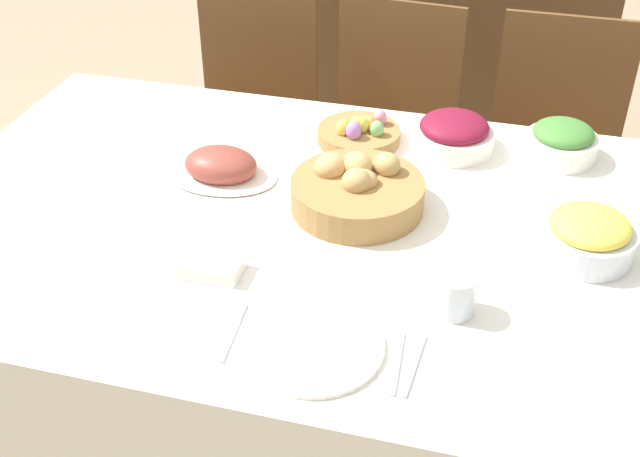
{
  "coord_description": "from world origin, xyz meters",
  "views": [
    {
      "loc": [
        0.39,
        -1.43,
        1.77
      ],
      "look_at": [
        0.03,
        -0.09,
        0.8
      ],
      "focal_mm": 45.0,
      "sensor_mm": 36.0,
      "label": 1
    }
  ],
  "objects_px": {
    "green_salad_bowl": "(562,141)",
    "chair_far_left": "(249,115)",
    "drinking_cup": "(455,294)",
    "chair_far_right": "(553,152)",
    "sideboard": "(450,39)",
    "dinner_plate": "(314,346)",
    "knife": "(397,362)",
    "pineapple_bowl": "(588,236)",
    "fork": "(233,332)",
    "spoon": "(414,365)",
    "butter_dish": "(210,266)",
    "beet_salad_bowl": "(454,134)",
    "egg_basket": "(360,133)",
    "chair_far_center": "(385,132)",
    "bread_basket": "(357,191)",
    "ham_platter": "(221,167)"
  },
  "relations": [
    {
      "from": "ham_platter",
      "to": "butter_dish",
      "type": "xyz_separation_m",
      "value": [
        0.11,
        -0.36,
        -0.01
      ]
    },
    {
      "from": "sideboard",
      "to": "bread_basket",
      "type": "xyz_separation_m",
      "value": [
        -0.01,
        -1.79,
        0.33
      ]
    },
    {
      "from": "chair_far_left",
      "to": "knife",
      "type": "distance_m",
      "value": 1.55
    },
    {
      "from": "bread_basket",
      "to": "beet_salad_bowl",
      "type": "bearing_deg",
      "value": 61.48
    },
    {
      "from": "spoon",
      "to": "butter_dish",
      "type": "distance_m",
      "value": 0.47
    },
    {
      "from": "chair_far_left",
      "to": "butter_dish",
      "type": "distance_m",
      "value": 1.25
    },
    {
      "from": "beet_salad_bowl",
      "to": "knife",
      "type": "distance_m",
      "value": 0.8
    },
    {
      "from": "dinner_plate",
      "to": "knife",
      "type": "relative_size",
      "value": 1.59
    },
    {
      "from": "drinking_cup",
      "to": "chair_far_right",
      "type": "bearing_deg",
      "value": 80.32
    },
    {
      "from": "sideboard",
      "to": "beet_salad_bowl",
      "type": "xyz_separation_m",
      "value": [
        0.16,
        -1.46,
        0.32
      ]
    },
    {
      "from": "chair_far_left",
      "to": "chair_far_center",
      "type": "distance_m",
      "value": 0.48
    },
    {
      "from": "chair_far_center",
      "to": "bread_basket",
      "type": "relative_size",
      "value": 2.97
    },
    {
      "from": "chair_far_center",
      "to": "egg_basket",
      "type": "xyz_separation_m",
      "value": [
        0.03,
        -0.56,
        0.29
      ]
    },
    {
      "from": "egg_basket",
      "to": "dinner_plate",
      "type": "distance_m",
      "value": 0.78
    },
    {
      "from": "chair_far_right",
      "to": "bread_basket",
      "type": "relative_size",
      "value": 2.97
    },
    {
      "from": "drinking_cup",
      "to": "pineapple_bowl",
      "type": "bearing_deg",
      "value": 45.96
    },
    {
      "from": "pineapple_bowl",
      "to": "spoon",
      "type": "bearing_deg",
      "value": -124.89
    },
    {
      "from": "sideboard",
      "to": "spoon",
      "type": "xyz_separation_m",
      "value": [
        0.2,
        -2.26,
        0.28
      ]
    },
    {
      "from": "chair_far_left",
      "to": "knife",
      "type": "xyz_separation_m",
      "value": [
        0.75,
        -1.34,
        0.26
      ]
    },
    {
      "from": "fork",
      "to": "drinking_cup",
      "type": "distance_m",
      "value": 0.42
    },
    {
      "from": "ham_platter",
      "to": "knife",
      "type": "bearing_deg",
      "value": -44.63
    },
    {
      "from": "ham_platter",
      "to": "dinner_plate",
      "type": "distance_m",
      "value": 0.64
    },
    {
      "from": "chair_far_center",
      "to": "dinner_plate",
      "type": "xyz_separation_m",
      "value": [
        0.12,
        -1.33,
        0.27
      ]
    },
    {
      "from": "pineapple_bowl",
      "to": "chair_far_center",
      "type": "bearing_deg",
      "value": 122.76
    },
    {
      "from": "pineapple_bowl",
      "to": "drinking_cup",
      "type": "height_order",
      "value": "pineapple_bowl"
    },
    {
      "from": "bread_basket",
      "to": "spoon",
      "type": "bearing_deg",
      "value": -65.99
    },
    {
      "from": "sideboard",
      "to": "green_salad_bowl",
      "type": "relative_size",
      "value": 7.23
    },
    {
      "from": "sideboard",
      "to": "spoon",
      "type": "relative_size",
      "value": 7.88
    },
    {
      "from": "chair_far_right",
      "to": "spoon",
      "type": "height_order",
      "value": "chair_far_right"
    },
    {
      "from": "chair_far_right",
      "to": "egg_basket",
      "type": "relative_size",
      "value": 4.18
    },
    {
      "from": "ham_platter",
      "to": "pineapple_bowl",
      "type": "height_order",
      "value": "pineapple_bowl"
    },
    {
      "from": "sideboard",
      "to": "pineapple_bowl",
      "type": "height_order",
      "value": "sideboard"
    },
    {
      "from": "chair_far_right",
      "to": "drinking_cup",
      "type": "distance_m",
      "value": 1.22
    },
    {
      "from": "chair_far_right",
      "to": "beet_salad_bowl",
      "type": "xyz_separation_m",
      "value": [
        -0.28,
        -0.53,
        0.31
      ]
    },
    {
      "from": "drinking_cup",
      "to": "butter_dish",
      "type": "bearing_deg",
      "value": -179.49
    },
    {
      "from": "sideboard",
      "to": "dinner_plate",
      "type": "height_order",
      "value": "sideboard"
    },
    {
      "from": "green_salad_bowl",
      "to": "beet_salad_bowl",
      "type": "xyz_separation_m",
      "value": [
        -0.27,
        -0.02,
        -0.0
      ]
    },
    {
      "from": "bread_basket",
      "to": "fork",
      "type": "relative_size",
      "value": 1.86
    },
    {
      "from": "beet_salad_bowl",
      "to": "drinking_cup",
      "type": "xyz_separation_m",
      "value": [
        0.08,
        -0.64,
        -0.0
      ]
    },
    {
      "from": "knife",
      "to": "butter_dish",
      "type": "height_order",
      "value": "butter_dish"
    },
    {
      "from": "green_salad_bowl",
      "to": "spoon",
      "type": "bearing_deg",
      "value": -105.75
    },
    {
      "from": "chair_far_center",
      "to": "dinner_plate",
      "type": "bearing_deg",
      "value": -80.13
    },
    {
      "from": "sideboard",
      "to": "green_salad_bowl",
      "type": "xyz_separation_m",
      "value": [
        0.43,
        -1.44,
        0.33
      ]
    },
    {
      "from": "egg_basket",
      "to": "fork",
      "type": "bearing_deg",
      "value": -94.93
    },
    {
      "from": "sideboard",
      "to": "ham_platter",
      "type": "height_order",
      "value": "sideboard"
    },
    {
      "from": "chair_far_left",
      "to": "bread_basket",
      "type": "xyz_separation_m",
      "value": [
        0.57,
        -0.86,
        0.31
      ]
    },
    {
      "from": "pineapple_bowl",
      "to": "fork",
      "type": "relative_size",
      "value": 1.2
    },
    {
      "from": "chair_far_center",
      "to": "spoon",
      "type": "xyz_separation_m",
      "value": [
        0.3,
        -1.33,
        0.26
      ]
    },
    {
      "from": "green_salad_bowl",
      "to": "chair_far_left",
      "type": "bearing_deg",
      "value": 153.37
    },
    {
      "from": "chair_far_left",
      "to": "fork",
      "type": "relative_size",
      "value": 5.53
    }
  ]
}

